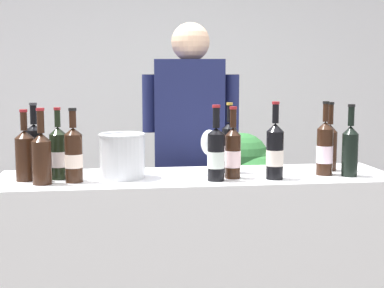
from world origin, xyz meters
TOP-DOWN VIEW (x-y plane):
  - wall_back at (0.00, 2.60)m, footprint 8.00×0.10m
  - counter at (0.00, 0.00)m, footprint 1.86×0.52m
  - wine_bottle_0 at (0.60, -0.06)m, footprint 0.08×0.08m
  - wine_bottle_1 at (-0.63, -0.00)m, footprint 0.08×0.08m
  - wine_bottle_2 at (0.34, -0.13)m, footprint 0.08×0.08m
  - wine_bottle_3 at (0.70, -0.11)m, footprint 0.07×0.07m
  - wine_bottle_4 at (-0.56, -0.08)m, footprint 0.08×0.08m
  - wine_bottle_5 at (-0.75, 0.11)m, footprint 0.08×0.08m
  - wine_bottle_6 at (-0.69, -0.11)m, footprint 0.08×0.08m
  - wine_bottle_7 at (-0.78, -0.02)m, footprint 0.08×0.08m
  - wine_bottle_8 at (0.67, 0.06)m, footprint 0.07×0.07m
  - wine_bottle_9 at (0.07, -0.13)m, footprint 0.08×0.08m
  - wine_bottle_10 at (0.15, -0.08)m, footprint 0.07×0.07m
  - wine_bottle_11 at (0.17, 0.06)m, footprint 0.07×0.07m
  - wine_glass at (0.06, -0.00)m, footprint 0.08×0.08m
  - ice_bucket at (-0.35, -0.01)m, footprint 0.21×0.21m
  - person_server at (0.04, 0.53)m, footprint 0.54×0.30m
  - potted_shrub at (0.52, 1.23)m, footprint 0.57×0.65m

SIDE VIEW (x-z plane):
  - counter at x=0.00m, z-range 0.00..1.00m
  - potted_shrub at x=0.52m, z-range 0.17..1.24m
  - person_server at x=0.04m, z-range -0.01..1.75m
  - ice_bucket at x=-0.35m, z-range 1.00..1.21m
  - wine_bottle_1 at x=-0.63m, z-range 0.95..1.28m
  - wine_bottle_10 at x=0.15m, z-range 0.95..1.28m
  - wine_bottle_7 at x=-0.78m, z-range 0.96..1.28m
  - wine_bottle_6 at x=-0.69m, z-range 0.96..1.29m
  - wine_bottle_9 at x=0.07m, z-range 0.95..1.29m
  - wine_bottle_4 at x=-0.56m, z-range 0.96..1.29m
  - wine_bottle_11 at x=0.17m, z-range 0.95..1.29m
  - wine_bottle_5 at x=-0.75m, z-range 0.95..1.29m
  - wine_bottle_0 at x=0.60m, z-range 0.95..1.30m
  - wine_bottle_8 at x=0.67m, z-range 0.96..1.30m
  - wine_bottle_2 at x=0.34m, z-range 0.95..1.30m
  - wine_bottle_3 at x=0.70m, z-range 0.96..1.30m
  - wine_glass at x=0.06m, z-range 1.04..1.26m
  - wall_back at x=0.00m, z-range 0.00..2.80m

